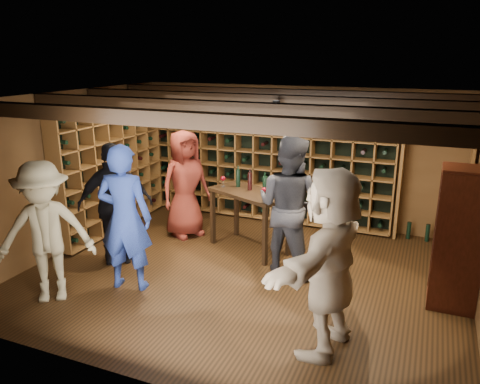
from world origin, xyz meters
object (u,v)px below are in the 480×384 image
at_px(tasting_table, 250,199).
at_px(man_blue_shirt, 125,218).
at_px(guest_beige, 329,262).
at_px(guest_red_floral, 185,184).
at_px(guest_woman_black, 116,204).
at_px(display_cabinet, 457,242).
at_px(man_grey_suit, 289,206).
at_px(guest_khaki, 45,233).

bearing_deg(tasting_table, man_blue_shirt, -96.14).
distance_m(guest_beige, tasting_table, 2.76).
xyz_separation_m(guest_red_floral, guest_beige, (2.95, -2.32, 0.09)).
bearing_deg(guest_woman_black, guest_beige, 129.46).
xyz_separation_m(display_cabinet, man_blue_shirt, (-4.02, -1.13, 0.13)).
xyz_separation_m(man_grey_suit, tasting_table, (-0.80, 0.55, -0.15)).
height_order(display_cabinet, guest_khaki, guest_khaki).
xyz_separation_m(guest_khaki, tasting_table, (1.77, 2.46, -0.06)).
height_order(guest_red_floral, guest_beige, guest_beige).
bearing_deg(guest_beige, tasting_table, -130.29).
xyz_separation_m(guest_red_floral, guest_khaki, (-0.53, -2.62, -0.01)).
relative_size(man_blue_shirt, tasting_table, 1.37).
relative_size(display_cabinet, man_blue_shirt, 0.89).
relative_size(man_grey_suit, guest_khaki, 1.10).
bearing_deg(tasting_table, man_grey_suit, -10.60).
xyz_separation_m(display_cabinet, tasting_table, (-2.97, 0.68, -0.01)).
height_order(guest_woman_black, guest_beige, guest_beige).
xyz_separation_m(man_grey_suit, guest_woman_black, (-2.45, -0.66, -0.08)).
bearing_deg(display_cabinet, guest_khaki, -159.47).
xyz_separation_m(display_cabinet, guest_khaki, (-4.75, -1.78, 0.05)).
bearing_deg(tasting_table, guest_woman_black, -119.74).
bearing_deg(guest_red_floral, man_grey_suit, -79.29).
relative_size(man_blue_shirt, guest_red_floral, 1.07).
relative_size(man_grey_suit, tasting_table, 1.39).
height_order(man_grey_suit, guest_woman_black, man_grey_suit).
relative_size(man_grey_suit, guest_beige, 1.00).
bearing_deg(tasting_table, guest_beige, -27.65).
bearing_deg(display_cabinet, man_blue_shirt, -164.28).
xyz_separation_m(man_grey_suit, guest_red_floral, (-2.04, 0.72, -0.08)).
distance_m(display_cabinet, guest_red_floral, 4.30).
distance_m(guest_woman_black, guest_beige, 3.49).
bearing_deg(man_grey_suit, guest_woman_black, 27.66).
height_order(guest_woman_black, tasting_table, guest_woman_black).
bearing_deg(man_blue_shirt, guest_red_floral, -97.14).
bearing_deg(man_grey_suit, guest_beige, 132.13).
bearing_deg(guest_beige, man_blue_shirt, -85.90).
bearing_deg(man_grey_suit, man_blue_shirt, 46.79).
bearing_deg(guest_khaki, display_cabinet, -15.01).
bearing_deg(man_grey_suit, guest_khaki, 49.02).
relative_size(guest_woman_black, guest_khaki, 1.01).
relative_size(man_blue_shirt, man_grey_suit, 0.99).
height_order(man_blue_shirt, guest_woman_black, man_blue_shirt).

